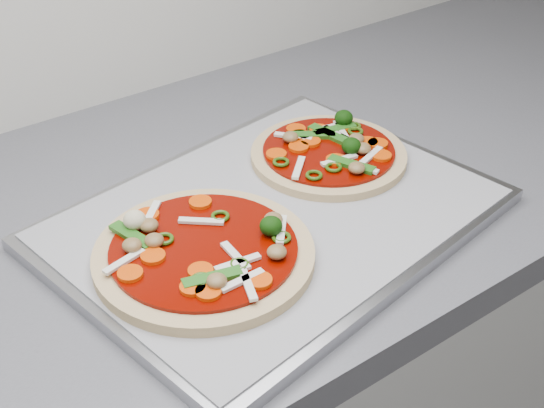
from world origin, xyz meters
TOP-DOWN VIEW (x-y plane):
  - baking_tray at (0.37, 1.22)m, footprint 0.52×0.42m
  - parchment at (0.37, 1.22)m, footprint 0.50×0.39m
  - pizza_left at (0.26, 1.19)m, footprint 0.30×0.30m
  - pizza_right at (0.49, 1.27)m, footprint 0.21×0.21m

SIDE VIEW (x-z plane):
  - baking_tray at x=0.37m, z-range 0.90..0.92m
  - parchment at x=0.37m, z-range 0.92..0.92m
  - pizza_right at x=0.49m, z-range 0.91..0.94m
  - pizza_left at x=0.26m, z-range 0.91..0.94m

